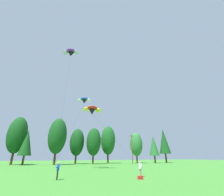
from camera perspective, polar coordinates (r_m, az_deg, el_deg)
treeline_tree_d at (r=57.54m, az=-32.29°, el=-11.68°), size 5.72×5.72×14.52m
treeline_tree_e at (r=53.82m, az=-29.69°, el=-14.55°), size 3.77×3.77×9.87m
treeline_tree_f at (r=51.71m, az=-19.99°, el=-13.29°), size 5.57×5.57×13.96m
treeline_tree_g at (r=56.60m, az=-13.16°, el=-15.98°), size 4.97×4.97×11.72m
treeline_tree_h at (r=54.90m, az=-6.96°, el=-16.11°), size 5.01×5.01×11.89m
treeline_tree_i at (r=60.45m, az=-1.51°, el=-15.68°), size 5.50×5.50×13.70m
treeline_tree_j at (r=63.44m, az=9.16°, el=-16.92°), size 4.90×4.90×11.48m
treeline_tree_k at (r=66.18m, az=15.53°, el=-16.97°), size 3.90×3.90×10.47m
treeline_tree_l at (r=69.62m, az=19.12°, el=-15.20°), size 4.57×4.57×13.49m
utility_pole at (r=54.70m, az=7.57°, el=-18.27°), size 2.20×0.26×9.66m
kite_flyer_near at (r=18.27m, az=-19.84°, el=-24.09°), size 0.55×0.58×1.69m
kite_flyer_mid at (r=20.29m, az=10.68°, el=-24.56°), size 0.27×0.58×1.69m
parafoil_kite_high_blue_white at (r=36.76m, az=-10.50°, el=-0.82°), size 7.65×16.66×14.08m
parafoil_kite_mid_red_yellow at (r=32.70m, az=-7.53°, el=-4.47°), size 4.59×14.09×11.38m
parafoil_kite_far_purple at (r=36.70m, az=-15.38°, el=16.34°), size 3.85×12.42×23.46m
picnic_cooler at (r=18.15m, az=10.67°, el=-27.56°), size 0.59×0.46×0.34m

